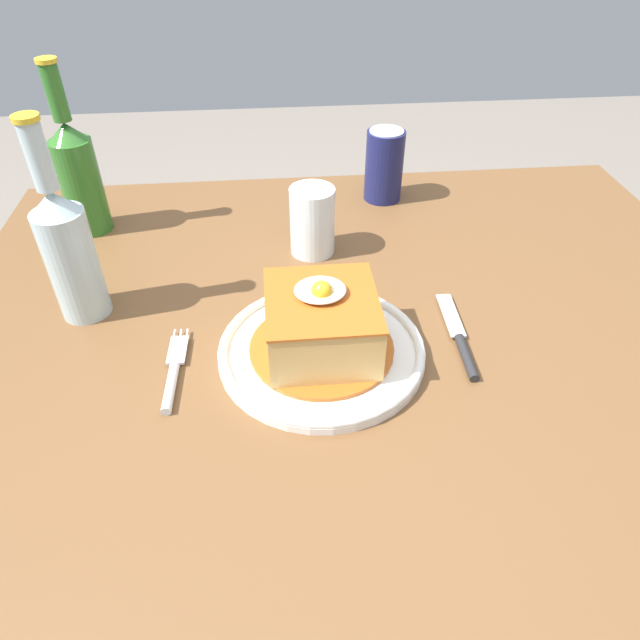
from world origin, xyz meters
name	(u,v)px	position (x,y,z in m)	size (l,w,h in m)	color
ground_plane	(344,585)	(0.00, 0.00, 0.00)	(6.00, 6.00, 0.00)	slate
dining_table	(355,381)	(0.00, 0.00, 0.62)	(1.11, 0.89, 0.73)	brown
main_plate	(322,350)	(-0.05, -0.06, 0.74)	(0.25, 0.25, 0.02)	white
sandwich_meal	(322,325)	(-0.05, -0.06, 0.78)	(0.18, 0.18, 0.10)	#B75B1E
fork	(173,375)	(-0.23, -0.09, 0.74)	(0.02, 0.14, 0.01)	silver
knife	(462,344)	(0.12, -0.07, 0.74)	(0.02, 0.17, 0.01)	#262628
soda_can	(384,166)	(0.09, 0.35, 0.79)	(0.07, 0.07, 0.12)	#191E51
beer_bottle_clear	(68,248)	(-0.36, 0.06, 0.83)	(0.06, 0.06, 0.27)	#ADC6CC
beer_bottle_green	(78,172)	(-0.40, 0.28, 0.83)	(0.06, 0.06, 0.27)	#2D6B23
drinking_glass	(312,225)	(-0.05, 0.18, 0.77)	(0.07, 0.07, 0.10)	silver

